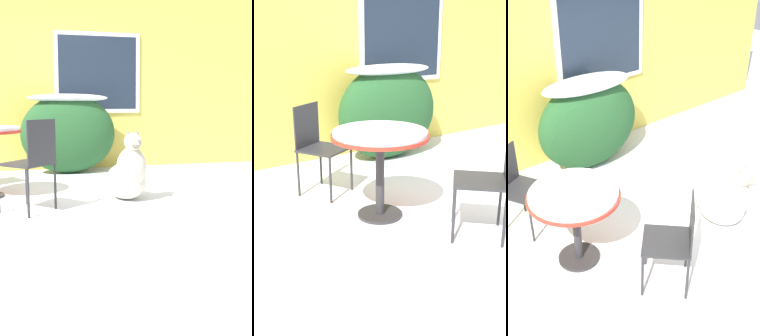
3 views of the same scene
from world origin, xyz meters
The scene contains 5 objects.
ground_plane centered at (0.00, 0.00, 0.00)m, with size 16.00×16.00×0.00m, color white.
house_wall centered at (0.04, 2.20, 1.45)m, with size 8.00×0.10×2.90m.
shrub_left centered at (0.21, 1.74, 0.62)m, with size 1.39×0.65×1.17m.
patio_chair_far_side centered at (-0.41, -0.45, 0.50)m, with size 0.59×0.59×0.89m.
dog centered at (0.60, -0.18, 0.27)m, with size 0.48×0.75×0.75m.
Camera 1 is at (-0.54, -4.49, 1.04)m, focal length 45.00 mm.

